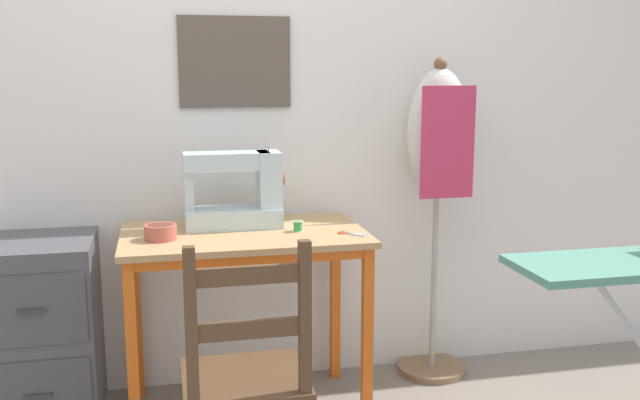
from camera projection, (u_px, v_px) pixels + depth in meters
wall_back at (232, 100)px, 3.08m from camera, size 10.00×0.07×2.55m
sewing_table at (245, 258)px, 2.83m from camera, size 0.96×0.59×0.77m
sewing_machine at (239, 192)px, 2.89m from camera, size 0.40×0.18×0.33m
fabric_bowl at (160, 232)px, 2.69m from camera, size 0.12×0.12×0.06m
scissors at (348, 233)px, 2.78m from camera, size 0.11×0.10×0.01m
thread_spool_near_machine at (298, 226)px, 2.82m from camera, size 0.04×0.04×0.04m
wooden_chair at (245, 381)px, 2.29m from camera, size 0.40×0.38×0.91m
filing_cabinet at (44, 332)px, 2.83m from camera, size 0.42×0.46×0.75m
dress_form at (438, 156)px, 3.18m from camera, size 0.32×0.32×1.46m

